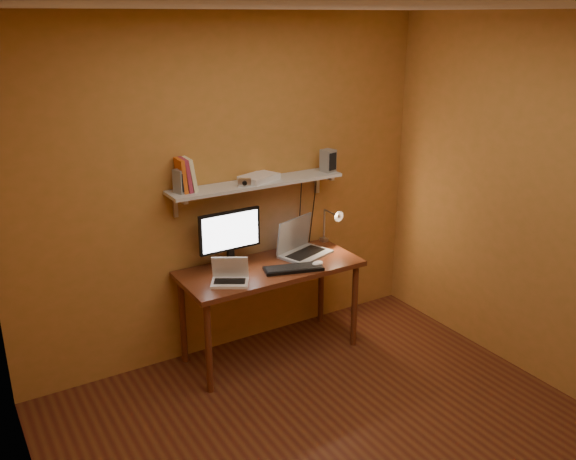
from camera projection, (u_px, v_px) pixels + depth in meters
room at (356, 258)px, 3.35m from camera, size 3.44×3.24×2.64m
desk at (270, 277)px, 4.68m from camera, size 1.40×0.60×0.75m
wall_shelf at (257, 184)px, 4.61m from camera, size 1.40×0.25×0.21m
monitor at (230, 236)px, 4.55m from camera, size 0.50×0.21×0.45m
laptop at (300, 245)px, 4.87m from camera, size 0.46×0.39×0.29m
netbook at (230, 275)px, 4.36m from camera, size 0.32×0.29×0.19m
keyboard at (293, 269)px, 4.58m from camera, size 0.47×0.27×0.02m
mouse at (317, 264)px, 4.65m from camera, size 0.13×0.10×0.04m
desk_lamp at (332, 222)px, 5.01m from camera, size 0.09×0.23×0.38m
speaker_left at (182, 181)px, 4.29m from camera, size 0.12×0.12×0.17m
speaker_right at (328, 161)px, 4.87m from camera, size 0.12×0.12×0.18m
books at (185, 175)px, 4.31m from camera, size 0.13×0.17×0.24m
shelf_camera at (244, 182)px, 4.46m from camera, size 0.10×0.06×0.06m
router at (259, 178)px, 4.61m from camera, size 0.33×0.28×0.05m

